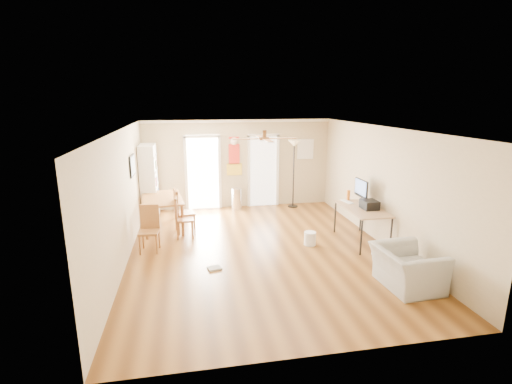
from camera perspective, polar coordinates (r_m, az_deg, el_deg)
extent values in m
plane|color=brown|center=(8.20, 0.77, -8.82)|extent=(7.00, 7.00, 0.00)
cube|color=red|center=(11.10, -3.34, 5.49)|extent=(0.46, 0.03, 1.10)
cube|color=white|center=(11.54, 7.50, 6.47)|extent=(0.50, 0.04, 0.60)
cube|color=black|center=(9.03, -18.28, 3.84)|extent=(0.04, 0.66, 0.48)
cylinder|color=silver|center=(11.06, -2.98, -1.05)|extent=(0.33, 0.33, 0.64)
cube|color=silver|center=(9.16, 13.64, -1.43)|extent=(0.19, 0.41, 0.01)
cube|color=black|center=(8.69, 16.84, -1.84)|extent=(0.33, 0.38, 0.19)
cylinder|color=#CC5E12|center=(9.31, 13.85, -0.47)|extent=(0.09, 0.09, 0.24)
cylinder|color=silver|center=(8.51, 8.20, -7.00)|extent=(0.27, 0.27, 0.30)
cylinder|color=white|center=(8.33, 17.98, -8.15)|extent=(0.30, 0.30, 0.27)
cube|color=#9E9E99|center=(7.39, -6.32, -11.42)|extent=(0.29, 0.25, 0.04)
imported|color=#9E9F9A|center=(7.06, 21.93, -10.67)|extent=(0.99, 1.12, 0.70)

